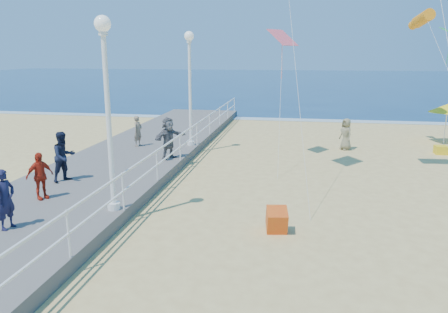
% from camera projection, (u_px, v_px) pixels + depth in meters
% --- Properties ---
extents(ground, '(160.00, 160.00, 0.00)m').
position_uv_depth(ground, '(303.00, 235.00, 11.69)').
color(ground, '#E0C475').
rests_on(ground, ground).
extents(ocean, '(160.00, 90.00, 0.05)m').
position_uv_depth(ocean, '(303.00, 81.00, 73.95)').
color(ocean, '#0D2A50').
rests_on(ocean, ground).
extents(surf_line, '(160.00, 1.20, 0.04)m').
position_uv_depth(surf_line, '(303.00, 120.00, 31.32)').
color(surf_line, silver).
rests_on(surf_line, ground).
extents(boardwalk, '(5.00, 44.00, 0.40)m').
position_uv_depth(boardwalk, '(46.00, 211.00, 12.90)').
color(boardwalk, slate).
rests_on(boardwalk, ground).
extents(railing, '(0.05, 42.00, 0.55)m').
position_uv_depth(railing, '(122.00, 181.00, 12.25)').
color(railing, white).
rests_on(railing, boardwalk).
extents(lamp_post_mid, '(0.44, 0.44, 5.32)m').
position_uv_depth(lamp_post_mid, '(107.00, 95.00, 11.74)').
color(lamp_post_mid, white).
rests_on(lamp_post_mid, boardwalk).
extents(lamp_post_far, '(0.44, 0.44, 5.32)m').
position_uv_depth(lamp_post_far, '(190.00, 77.00, 20.36)').
color(lamp_post_far, white).
rests_on(lamp_post_far, boardwalk).
extents(spectator_0, '(0.44, 0.61, 1.56)m').
position_uv_depth(spectator_0, '(6.00, 199.00, 10.96)').
color(spectator_0, '#191937').
rests_on(spectator_0, boardwalk).
extents(spectator_3, '(0.74, 0.92, 1.46)m').
position_uv_depth(spectator_3, '(40.00, 176.00, 13.22)').
color(spectator_3, '#B52916').
rests_on(spectator_3, boardwalk).
extents(spectator_5, '(1.29, 1.66, 1.76)m').
position_uv_depth(spectator_5, '(168.00, 138.00, 18.28)').
color(spectator_5, '#58595D').
rests_on(spectator_5, boardwalk).
extents(spectator_6, '(0.46, 0.59, 1.45)m').
position_uv_depth(spectator_6, '(138.00, 131.00, 20.73)').
color(spectator_6, '#7E6C57').
rests_on(spectator_6, boardwalk).
extents(spectator_7, '(0.99, 1.06, 1.74)m').
position_uv_depth(spectator_7, '(64.00, 157.00, 15.05)').
color(spectator_7, '#161C31').
rests_on(spectator_7, boardwalk).
extents(beach_walker_c, '(0.83, 0.92, 1.58)m').
position_uv_depth(beach_walker_c, '(346.00, 134.00, 21.77)').
color(beach_walker_c, '#7E7657').
rests_on(beach_walker_c, ground).
extents(box_kite, '(0.66, 0.79, 0.74)m').
position_uv_depth(box_kite, '(277.00, 222.00, 11.81)').
color(box_kite, red).
rests_on(box_kite, ground).
extents(beach_umbrella, '(1.90, 1.90, 2.14)m').
position_uv_depth(beach_umbrella, '(448.00, 108.00, 22.96)').
color(beach_umbrella, white).
rests_on(beach_umbrella, ground).
extents(beach_chair_left, '(0.55, 0.55, 0.40)m').
position_uv_depth(beach_chair_left, '(441.00, 150.00, 20.98)').
color(beach_chair_left, yellow).
rests_on(beach_chair_left, ground).
extents(kite_windsock, '(0.95, 2.34, 1.01)m').
position_uv_depth(kite_windsock, '(423.00, 18.00, 20.34)').
color(kite_windsock, orange).
extents(kite_diamond_pink, '(1.40, 1.46, 0.71)m').
position_uv_depth(kite_diamond_pink, '(283.00, 37.00, 18.90)').
color(kite_diamond_pink, '#E75563').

